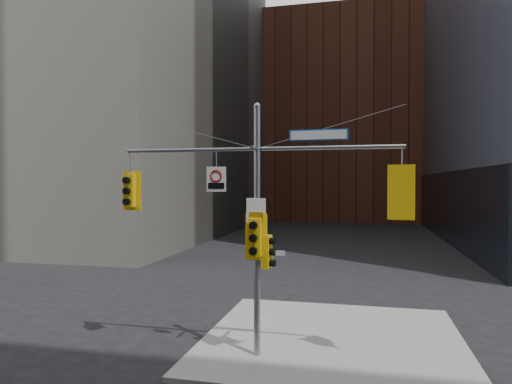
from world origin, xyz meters
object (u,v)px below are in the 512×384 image
at_px(signal_assembly, 257,205).
at_px(traffic_light_east_arm, 402,192).
at_px(regulatory_sign_arm, 216,178).
at_px(street_sign_blade, 318,135).
at_px(traffic_light_pole_side, 268,252).
at_px(traffic_light_pole_front, 255,237).
at_px(traffic_light_west_arm, 130,191).

relative_size(signal_assembly, traffic_light_east_arm, 5.59).
bearing_deg(regulatory_sign_arm, street_sign_blade, -2.99).
relative_size(traffic_light_pole_side, traffic_light_pole_front, 0.72).
bearing_deg(signal_assembly, traffic_light_west_arm, 179.81).
xyz_separation_m(traffic_light_west_arm, traffic_light_pole_side, (4.28, -0.01, -1.70)).
height_order(traffic_light_west_arm, traffic_light_pole_front, traffic_light_west_arm).
relative_size(traffic_light_east_arm, traffic_light_pole_side, 1.53).
distance_m(traffic_light_west_arm, regulatory_sign_arm, 2.78).
bearing_deg(traffic_light_west_arm, street_sign_blade, 1.13).
distance_m(traffic_light_east_arm, street_sign_blade, 2.68).
relative_size(street_sign_blade, regulatory_sign_arm, 2.26).
bearing_deg(traffic_light_pole_side, regulatory_sign_arm, 104.08).
bearing_deg(traffic_light_west_arm, traffic_light_pole_side, 1.03).
bearing_deg(traffic_light_west_arm, traffic_light_pole_front, -2.80).
distance_m(traffic_light_pole_front, street_sign_blade, 3.31).
distance_m(traffic_light_west_arm, street_sign_blade, 5.89).
height_order(traffic_light_west_arm, traffic_light_pole_side, traffic_light_west_arm).
distance_m(traffic_light_east_arm, traffic_light_pole_side, 3.97).
relative_size(traffic_light_east_arm, traffic_light_pole_front, 1.10).
bearing_deg(regulatory_sign_arm, traffic_light_pole_front, -15.04).
bearing_deg(traffic_light_pole_front, regulatory_sign_arm, 167.92).
bearing_deg(street_sign_blade, traffic_light_pole_front, -169.36).
height_order(street_sign_blade, regulatory_sign_arm, street_sign_blade).
bearing_deg(traffic_light_east_arm, signal_assembly, 9.32).
relative_size(traffic_light_west_arm, traffic_light_pole_side, 1.28).
distance_m(signal_assembly, traffic_light_east_arm, 3.93).
distance_m(traffic_light_west_arm, traffic_light_east_arm, 7.87).
xyz_separation_m(traffic_light_pole_front, regulatory_sign_arm, (-1.20, 0.25, 1.64)).
bearing_deg(street_sign_blade, signal_assembly, -178.17).
distance_m(traffic_light_east_arm, traffic_light_pole_front, 4.12).
distance_m(traffic_light_pole_side, traffic_light_pole_front, 0.60).
relative_size(traffic_light_east_arm, regulatory_sign_arm, 2.00).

